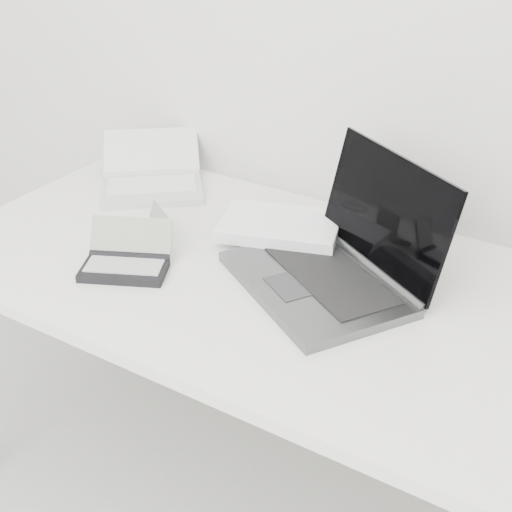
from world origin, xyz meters
The scene contains 5 objects.
desk centered at (0.00, 1.55, 0.68)m, with size 1.60×0.80×0.73m.
laptop_large centered at (0.06, 1.63, 0.77)m, with size 0.61×0.50×0.27m.
netbook_open_white centered at (-0.54, 1.78, 0.75)m, with size 0.42×0.43×0.10m.
pda_silver centered at (-0.36, 1.53, 0.75)m, with size 0.13×0.13×0.08m.
palmtop_charcoal centered at (-0.30, 1.40, 0.75)m, with size 0.23×0.22×0.09m.
Camera 1 is at (0.67, 0.38, 1.55)m, focal length 50.00 mm.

